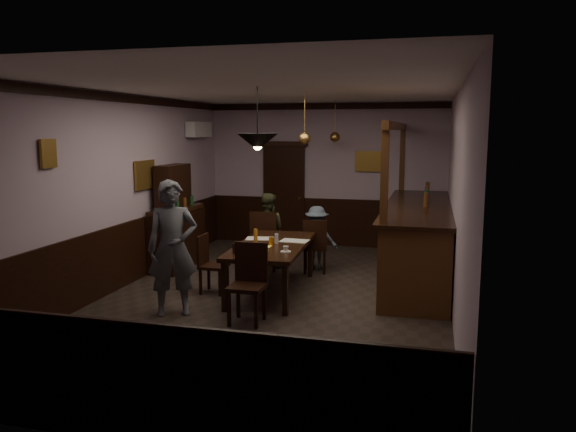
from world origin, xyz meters
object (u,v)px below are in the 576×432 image
(person_standing, at_px, (173,248))
(pendant_iron, at_px, (258,142))
(pendant_brass_mid, at_px, (305,139))
(person_seated_right, at_px, (317,238))
(chair_near, at_px, (249,279))
(sideboard, at_px, (176,227))
(chair_far_left, at_px, (264,238))
(chair_side, at_px, (209,261))
(person_seated_left, at_px, (267,230))
(chair_far_right, at_px, (315,244))
(coffee_cup, at_px, (286,249))
(soda_can, at_px, (271,241))
(bar_counter, at_px, (418,238))
(pendant_brass_far, at_px, (335,137))
(dining_table, at_px, (272,248))

(person_standing, bearing_deg, pendant_iron, -0.61)
(pendant_iron, xyz_separation_m, pendant_brass_mid, (0.17, 2.04, 0.01))
(person_seated_right, bearing_deg, person_standing, 65.82)
(chair_near, relative_size, person_seated_right, 0.90)
(pendant_iron, bearing_deg, sideboard, 138.21)
(chair_far_left, height_order, chair_side, chair_far_left)
(sideboard, bearing_deg, person_seated_left, 14.80)
(chair_far_left, height_order, person_seated_right, person_seated_right)
(chair_near, relative_size, pendant_iron, 1.23)
(chair_far_right, distance_m, person_standing, 2.97)
(chair_far_right, height_order, pendant_brass_mid, pendant_brass_mid)
(coffee_cup, distance_m, pendant_iron, 1.54)
(soda_can, distance_m, pendant_brass_mid, 2.02)
(person_seated_left, relative_size, bar_counter, 0.29)
(chair_side, height_order, sideboard, sideboard)
(coffee_cup, bearing_deg, chair_far_left, 113.06)
(bar_counter, distance_m, pendant_brass_mid, 2.53)
(soda_can, relative_size, pendant_brass_far, 0.15)
(chair_far_right, xyz_separation_m, sideboard, (-2.49, -0.18, 0.22))
(dining_table, bearing_deg, person_seated_left, 109.16)
(chair_far_right, height_order, sideboard, sideboard)
(dining_table, relative_size, chair_near, 2.22)
(chair_far_right, bearing_deg, pendant_brass_mid, 7.30)
(chair_side, distance_m, person_seated_right, 2.22)
(dining_table, xyz_separation_m, pendant_brass_mid, (0.22, 1.24, 1.61))
(chair_far_left, relative_size, sideboard, 0.58)
(bar_counter, height_order, pendant_brass_far, pendant_brass_far)
(coffee_cup, xyz_separation_m, pendant_brass_far, (0.06, 3.56, 1.50))
(chair_far_right, xyz_separation_m, chair_side, (-1.30, -1.54, -0.03))
(pendant_brass_far, bearing_deg, person_standing, -107.84)
(chair_near, bearing_deg, soda_can, 92.00)
(chair_far_right, height_order, pendant_iron, pendant_iron)
(chair_far_left, relative_size, bar_counter, 0.23)
(chair_far_right, bearing_deg, chair_side, 39.31)
(chair_near, height_order, person_seated_left, person_seated_left)
(chair_far_right, bearing_deg, pendant_iron, 70.08)
(dining_table, bearing_deg, person_standing, -127.06)
(dining_table, distance_m, chair_far_left, 1.34)
(chair_side, bearing_deg, chair_far_right, -39.52)
(chair_far_left, bearing_deg, dining_table, 101.11)
(person_seated_right, distance_m, pendant_iron, 2.95)
(pendant_brass_mid, bearing_deg, sideboard, -176.83)
(sideboard, bearing_deg, pendant_brass_far, 37.63)
(chair_near, distance_m, person_standing, 1.11)
(dining_table, relative_size, chair_far_left, 2.13)
(bar_counter, bearing_deg, sideboard, -174.14)
(person_seated_right, bearing_deg, chair_far_left, 21.86)
(person_seated_left, bearing_deg, soda_can, 103.22)
(chair_side, xyz_separation_m, pendant_brass_mid, (1.13, 1.48, 1.81))
(sideboard, distance_m, bar_counter, 4.23)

